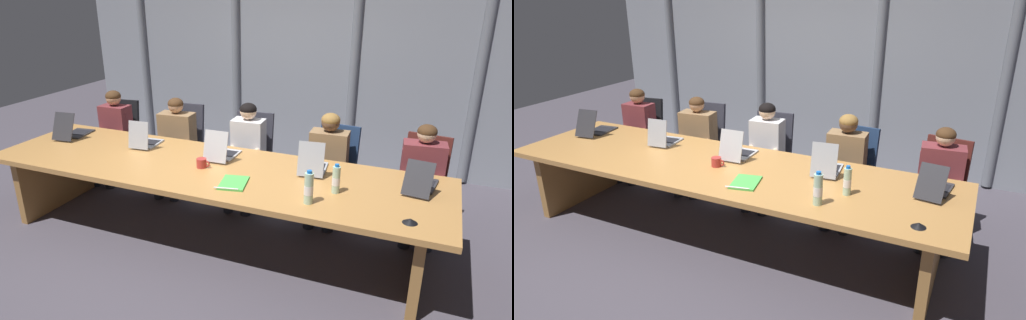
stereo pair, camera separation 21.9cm
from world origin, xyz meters
TOP-DOWN VIEW (x-y plane):
  - ground_plane at (0.00, 0.00)m, footprint 12.64×12.64m
  - conference_table at (0.00, 0.00)m, footprint 4.36×1.21m
  - curtain_backdrop at (-0.00, 2.43)m, footprint 6.32×0.17m
  - laptop_left_end at (-1.83, 0.23)m, footprint 0.30×0.48m
  - laptop_left_mid at (-0.89, 0.26)m, footprint 0.25×0.38m
  - laptop_center at (0.01, 0.27)m, footprint 0.25×0.41m
  - laptop_right_mid at (0.93, 0.27)m, footprint 0.28×0.42m
  - laptop_right_end at (1.86, 0.25)m, footprint 0.28×0.49m
  - office_chair_left_end at (-1.86, 1.01)m, footprint 0.60×0.61m
  - office_chair_left_mid at (-0.91, 1.01)m, footprint 0.60×0.60m
  - office_chair_center at (-0.01, 1.01)m, footprint 0.60×0.60m
  - office_chair_right_mid at (0.95, 1.01)m, footprint 0.60×0.60m
  - office_chair_right_end at (1.84, 1.01)m, footprint 0.60×0.61m
  - person_left_end at (-1.81, 0.84)m, footprint 0.38×0.55m
  - person_left_mid at (-0.91, 0.85)m, footprint 0.46×0.57m
  - person_center at (0.00, 0.84)m, footprint 0.38×0.56m
  - person_right_mid at (0.92, 0.85)m, footprint 0.42×0.56m
  - person_right_end at (1.85, 0.85)m, footprint 0.45×0.57m
  - water_bottle_primary at (1.07, -0.36)m, footprint 0.07×0.07m
  - water_bottle_secondary at (1.22, -0.09)m, footprint 0.07×0.07m
  - coffee_mug_near at (-0.05, -0.03)m, footprint 0.14×0.10m
  - conference_mic_left_side at (1.83, -0.39)m, footprint 0.11×0.11m
  - spiral_notepad at (0.38, -0.26)m, footprint 0.28×0.34m

SIDE VIEW (x-z plane):
  - ground_plane at x=0.00m, z-range 0.00..0.00m
  - office_chair_right_end at x=1.84m, z-range -0.12..0.83m
  - office_chair_right_mid at x=0.95m, z-range -0.12..0.83m
  - office_chair_left_end at x=-1.86m, z-range -0.12..0.83m
  - office_chair_center at x=-0.01m, z-range -0.12..0.85m
  - office_chair_left_mid at x=-0.91m, z-range -0.13..0.87m
  - conference_table at x=0.00m, z-range 0.24..0.99m
  - person_right_end at x=1.85m, z-range 0.08..1.19m
  - person_left_mid at x=-0.91m, z-range 0.08..1.19m
  - person_left_end at x=-1.81m, z-range 0.08..1.20m
  - person_right_mid at x=0.92m, z-range 0.08..1.21m
  - person_center at x=0.00m, z-range 0.07..1.22m
  - spiral_notepad at x=0.38m, z-range 0.75..0.77m
  - conference_mic_left_side at x=1.83m, z-range 0.75..0.79m
  - coffee_mug_near at x=-0.05m, z-range 0.75..0.84m
  - laptop_right_end at x=1.86m, z-range 0.67..0.94m
  - laptop_left_mid at x=-0.89m, z-range 0.66..0.96m
  - laptop_left_end at x=-1.83m, z-range 0.66..0.96m
  - laptop_center at x=0.01m, z-range 0.66..0.96m
  - laptop_right_mid at x=0.93m, z-range 0.65..0.97m
  - water_bottle_secondary at x=1.22m, z-range 0.74..0.99m
  - water_bottle_primary at x=1.07m, z-range 0.74..1.01m
  - curtain_backdrop at x=0.00m, z-range 0.00..3.18m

